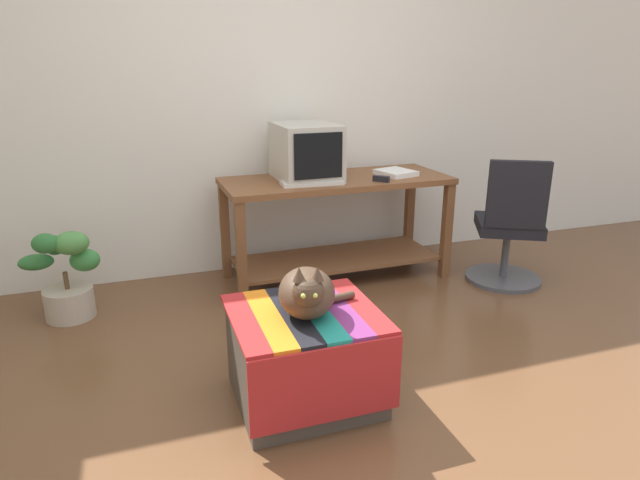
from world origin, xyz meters
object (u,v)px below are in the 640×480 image
object	(u,v)px
desk	(336,210)
potted_plant	(67,277)
ottoman_with_blanket	(305,356)
cat	(307,292)
keyboard	(312,183)
tv_monitor	(306,152)
book	(396,173)
stapler	(381,179)
office_chair	(509,231)

from	to	relation	value
desk	potted_plant	bearing A→B (deg)	-178.21
ottoman_with_blanket	cat	xyz separation A→B (m)	(0.00, -0.04, 0.33)
keyboard	potted_plant	size ratio (longest dim) A/B	0.70
desk	tv_monitor	xyz separation A→B (m)	(-0.21, 0.04, 0.41)
desk	book	size ratio (longest dim) A/B	6.25
tv_monitor	desk	bearing A→B (deg)	-11.40
ottoman_with_blanket	potted_plant	distance (m)	1.69
ottoman_with_blanket	tv_monitor	bearing A→B (deg)	72.16
stapler	potted_plant	bearing A→B (deg)	130.09
keyboard	office_chair	xyz separation A→B (m)	(1.30, -0.36, -0.35)
tv_monitor	potted_plant	world-z (taller)	tv_monitor
desk	stapler	size ratio (longest dim) A/B	14.28
tv_monitor	cat	world-z (taller)	tv_monitor
tv_monitor	stapler	world-z (taller)	tv_monitor
keyboard	cat	xyz separation A→B (m)	(-0.43, -1.26, -0.19)
cat	potted_plant	world-z (taller)	cat
potted_plant	office_chair	world-z (taller)	office_chair
potted_plant	stapler	size ratio (longest dim) A/B	5.16
keyboard	cat	world-z (taller)	keyboard
cat	tv_monitor	bearing A→B (deg)	86.85
desk	book	xyz separation A→B (m)	(0.43, -0.04, 0.25)
desk	office_chair	xyz separation A→B (m)	(1.08, -0.51, -0.11)
cat	book	bearing A→B (deg)	65.73
book	keyboard	bearing A→B (deg)	174.75
cat	stapler	world-z (taller)	stapler
desk	tv_monitor	world-z (taller)	tv_monitor
desk	cat	size ratio (longest dim) A/B	3.80
ottoman_with_blanket	office_chair	distance (m)	1.95
ottoman_with_blanket	potted_plant	size ratio (longest dim) A/B	1.14
cat	ottoman_with_blanket	bearing A→B (deg)	106.08
tv_monitor	office_chair	bearing A→B (deg)	-24.13
tv_monitor	office_chair	distance (m)	1.49
desk	ottoman_with_blanket	size ratio (longest dim) A/B	2.44
ottoman_with_blanket	cat	world-z (taller)	cat
ottoman_with_blanket	office_chair	world-z (taller)	office_chair
book	potted_plant	size ratio (longest dim) A/B	0.44
ottoman_with_blanket	stapler	size ratio (longest dim) A/B	5.86
ottoman_with_blanket	desk	bearing A→B (deg)	64.35
tv_monitor	keyboard	bearing A→B (deg)	-97.18
book	stapler	world-z (taller)	stapler
desk	cat	world-z (taller)	desk
keyboard	desk	bearing A→B (deg)	36.73
book	cat	world-z (taller)	book
ottoman_with_blanket	keyboard	bearing A→B (deg)	70.51
desk	keyboard	distance (m)	0.36
ottoman_with_blanket	book	bearing A→B (deg)	50.72
office_chair	keyboard	bearing A→B (deg)	12.66
tv_monitor	potted_plant	bearing A→B (deg)	-176.45
book	stapler	xyz separation A→B (m)	(-0.19, -0.17, 0.00)
book	potted_plant	bearing A→B (deg)	166.94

